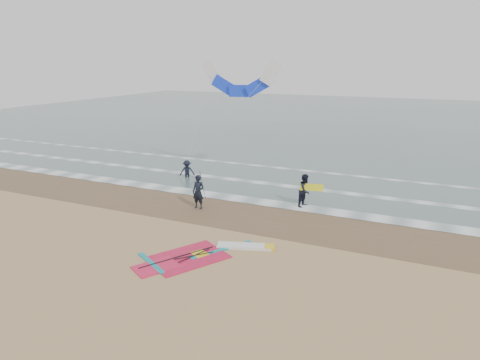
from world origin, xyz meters
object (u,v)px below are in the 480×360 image
at_px(windsurf_rig, 204,255).
at_px(person_standing, 198,192).
at_px(person_walking, 305,190).
at_px(surf_kite, 240,82).
at_px(person_wading, 187,167).

bearing_deg(windsurf_rig, person_standing, 121.85).
distance_m(person_walking, surf_kite, 9.74).
bearing_deg(surf_kite, person_wading, -144.63).
bearing_deg(person_wading, person_walking, -45.96).
distance_m(person_wading, surf_kite, 7.04).
relative_size(windsurf_rig, person_standing, 2.72).
relative_size(person_wading, surf_kite, 0.23).
xyz_separation_m(windsurf_rig, person_standing, (-3.24, 5.21, 0.94)).
bearing_deg(surf_kite, person_standing, -83.65).
height_order(windsurf_rig, person_walking, person_walking).
bearing_deg(surf_kite, windsurf_rig, -72.35).
bearing_deg(person_wading, windsurf_rig, -86.39).
bearing_deg(person_walking, person_standing, 135.76).
bearing_deg(person_standing, windsurf_rig, -55.41).
distance_m(windsurf_rig, person_standing, 6.20).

